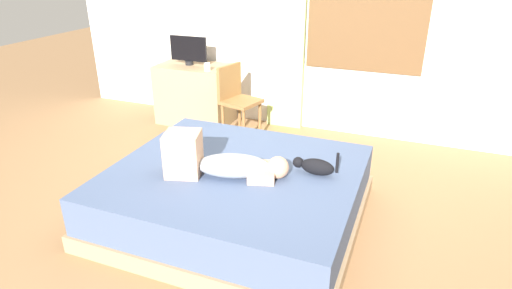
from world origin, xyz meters
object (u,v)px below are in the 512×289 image
bed (235,194)px  desk (195,94)px  tv_monitor (189,50)px  chair_by_desk (236,97)px  person_lying (220,162)px  cat (315,166)px  cup (207,67)px

bed → desk: desk is taller
tv_monitor → chair_by_desk: bearing=-21.2°
desk → tv_monitor: bearing=-180.0°
person_lying → chair_by_desk: chair_by_desk is taller
person_lying → tv_monitor: (-1.36, 1.95, 0.36)m
cat → cup: size_ratio=3.87×
desk → cup: bearing=-32.3°
person_lying → tv_monitor: tv_monitor is taller
person_lying → cup: cup is taller
bed → person_lying: person_lying is taller
cup → chair_by_desk: chair_by_desk is taller
cup → person_lying: bearing=-60.0°
desk → tv_monitor: size_ratio=1.87×
cup → desk: bearing=147.7°
cat → tv_monitor: size_ratio=0.75×
person_lying → desk: (-1.30, 1.95, -0.19)m
person_lying → desk: person_lying is taller
desk → tv_monitor: 0.55m
tv_monitor → cup: tv_monitor is taller
bed → chair_by_desk: (-0.67, 1.53, 0.29)m
bed → cup: (-1.09, 1.65, 0.57)m
bed → person_lying: bearing=-118.0°
tv_monitor → person_lying: bearing=-55.1°
cat → tv_monitor: tv_monitor is taller
bed → chair_by_desk: bearing=113.5°
bed → person_lying: (-0.06, -0.12, 0.34)m
bed → tv_monitor: bearing=128.0°
bed → cat: size_ratio=5.49×
tv_monitor → chair_by_desk: tv_monitor is taller
desk → tv_monitor: (-0.06, -0.00, 0.55)m
bed → tv_monitor: (-1.43, 1.83, 0.70)m
tv_monitor → cup: bearing=-27.7°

